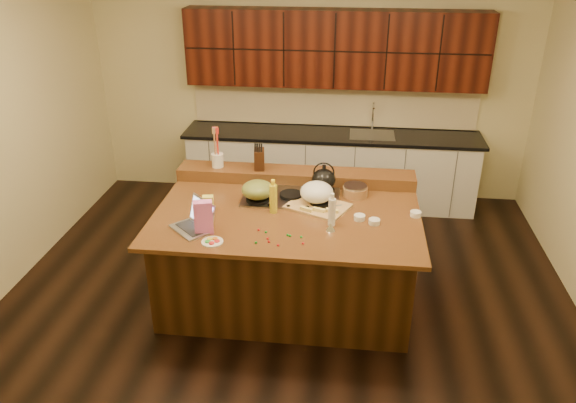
# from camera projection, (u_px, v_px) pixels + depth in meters

# --- Properties ---
(room) EXTENTS (5.52, 5.02, 2.72)m
(room) POSITION_uv_depth(u_px,v_px,m) (287.00, 168.00, 4.91)
(room) COLOR black
(room) RESTS_ON ground
(island) EXTENTS (2.40, 1.60, 0.92)m
(island) POSITION_uv_depth(u_px,v_px,m) (287.00, 255.00, 5.29)
(island) COLOR black
(island) RESTS_ON ground
(back_ledge) EXTENTS (2.40, 0.30, 0.12)m
(back_ledge) POSITION_uv_depth(u_px,v_px,m) (295.00, 176.00, 5.69)
(back_ledge) COLOR black
(back_ledge) RESTS_ON island
(cooktop) EXTENTS (0.92, 0.52, 0.05)m
(cooktop) POSITION_uv_depth(u_px,v_px,m) (291.00, 196.00, 5.36)
(cooktop) COLOR gray
(cooktop) RESTS_ON island
(back_counter) EXTENTS (3.70, 0.66, 2.40)m
(back_counter) POSITION_uv_depth(u_px,v_px,m) (332.00, 129.00, 7.02)
(back_counter) COLOR silver
(back_counter) RESTS_ON ground
(kettle) EXTENTS (0.28, 0.28, 0.21)m
(kettle) POSITION_uv_depth(u_px,v_px,m) (324.00, 179.00, 5.38)
(kettle) COLOR black
(kettle) RESTS_ON cooktop
(green_bowl) EXTENTS (0.33, 0.33, 0.17)m
(green_bowl) POSITION_uv_depth(u_px,v_px,m) (258.00, 190.00, 5.22)
(green_bowl) COLOR olive
(green_bowl) RESTS_ON cooktop
(laptop) EXTENTS (0.44, 0.44, 0.24)m
(laptop) POSITION_uv_depth(u_px,v_px,m) (196.00, 221.00, 4.79)
(laptop) COLOR #B7B7BC
(laptop) RESTS_ON island
(oil_bottle) EXTENTS (0.07, 0.07, 0.27)m
(oil_bottle) POSITION_uv_depth(u_px,v_px,m) (273.00, 199.00, 5.03)
(oil_bottle) COLOR gold
(oil_bottle) RESTS_ON island
(vinegar_bottle) EXTENTS (0.08, 0.08, 0.25)m
(vinegar_bottle) POSITION_uv_depth(u_px,v_px,m) (332.00, 212.00, 4.81)
(vinegar_bottle) COLOR silver
(vinegar_bottle) RESTS_ON island
(wooden_tray) EXTENTS (0.65, 0.58, 0.22)m
(wooden_tray) POSITION_uv_depth(u_px,v_px,m) (317.00, 195.00, 5.18)
(wooden_tray) COLOR tan
(wooden_tray) RESTS_ON island
(ramekin_a) EXTENTS (0.11, 0.11, 0.04)m
(ramekin_a) POSITION_uv_depth(u_px,v_px,m) (374.00, 222.00, 4.88)
(ramekin_a) COLOR white
(ramekin_a) RESTS_ON island
(ramekin_b) EXTENTS (0.11, 0.11, 0.04)m
(ramekin_b) POSITION_uv_depth(u_px,v_px,m) (416.00, 214.00, 5.01)
(ramekin_b) COLOR white
(ramekin_b) RESTS_ON island
(ramekin_c) EXTENTS (0.13, 0.13, 0.04)m
(ramekin_c) POSITION_uv_depth(u_px,v_px,m) (359.00, 217.00, 4.95)
(ramekin_c) COLOR white
(ramekin_c) RESTS_ON island
(strainer_bowl) EXTENTS (0.30, 0.30, 0.09)m
(strainer_bowl) POSITION_uv_depth(u_px,v_px,m) (355.00, 191.00, 5.39)
(strainer_bowl) COLOR #996B3F
(strainer_bowl) RESTS_ON island
(kitchen_timer) EXTENTS (0.10, 0.10, 0.07)m
(kitchen_timer) POSITION_uv_depth(u_px,v_px,m) (331.00, 227.00, 4.77)
(kitchen_timer) COLOR silver
(kitchen_timer) RESTS_ON island
(pink_bag) EXTENTS (0.17, 0.12, 0.29)m
(pink_bag) POSITION_uv_depth(u_px,v_px,m) (203.00, 217.00, 4.68)
(pink_bag) COLOR #E96DC6
(pink_bag) RESTS_ON island
(candy_plate) EXTENTS (0.19, 0.19, 0.01)m
(candy_plate) POSITION_uv_depth(u_px,v_px,m) (212.00, 242.00, 4.59)
(candy_plate) COLOR white
(candy_plate) RESTS_ON island
(package_box) EXTENTS (0.11, 0.09, 0.14)m
(package_box) POSITION_uv_depth(u_px,v_px,m) (208.00, 203.00, 5.10)
(package_box) COLOR #EDE753
(package_box) RESTS_ON island
(utensil_crock) EXTENTS (0.15, 0.15, 0.14)m
(utensil_crock) POSITION_uv_depth(u_px,v_px,m) (218.00, 160.00, 5.72)
(utensil_crock) COLOR white
(utensil_crock) RESTS_ON back_ledge
(knife_block) EXTENTS (0.13, 0.18, 0.20)m
(knife_block) POSITION_uv_depth(u_px,v_px,m) (259.00, 159.00, 5.66)
(knife_block) COLOR black
(knife_block) RESTS_ON back_ledge
(gumdrop_0) EXTENTS (0.02, 0.02, 0.02)m
(gumdrop_0) POSITION_uv_depth(u_px,v_px,m) (269.00, 242.00, 4.59)
(gumdrop_0) COLOR red
(gumdrop_0) RESTS_ON island
(gumdrop_1) EXTENTS (0.02, 0.02, 0.02)m
(gumdrop_1) POSITION_uv_depth(u_px,v_px,m) (301.00, 237.00, 4.66)
(gumdrop_1) COLOR #198C26
(gumdrop_1) RESTS_ON island
(gumdrop_2) EXTENTS (0.02, 0.02, 0.02)m
(gumdrop_2) POSITION_uv_depth(u_px,v_px,m) (303.00, 243.00, 4.57)
(gumdrop_2) COLOR red
(gumdrop_2) RESTS_ON island
(gumdrop_3) EXTENTS (0.02, 0.02, 0.02)m
(gumdrop_3) POSITION_uv_depth(u_px,v_px,m) (256.00, 242.00, 4.58)
(gumdrop_3) COLOR #198C26
(gumdrop_3) RESTS_ON island
(gumdrop_4) EXTENTS (0.02, 0.02, 0.02)m
(gumdrop_4) POSITION_uv_depth(u_px,v_px,m) (268.00, 238.00, 4.64)
(gumdrop_4) COLOR red
(gumdrop_4) RESTS_ON island
(gumdrop_5) EXTENTS (0.02, 0.02, 0.02)m
(gumdrop_5) POSITION_uv_depth(u_px,v_px,m) (266.00, 232.00, 4.74)
(gumdrop_5) COLOR #198C26
(gumdrop_5) RESTS_ON island
(gumdrop_6) EXTENTS (0.02, 0.02, 0.02)m
(gumdrop_6) POSITION_uv_depth(u_px,v_px,m) (278.00, 245.00, 4.54)
(gumdrop_6) COLOR red
(gumdrop_6) RESTS_ON island
(gumdrop_7) EXTENTS (0.02, 0.02, 0.02)m
(gumdrop_7) POSITION_uv_depth(u_px,v_px,m) (288.00, 235.00, 4.69)
(gumdrop_7) COLOR #198C26
(gumdrop_7) RESTS_ON island
(gumdrop_8) EXTENTS (0.02, 0.02, 0.02)m
(gumdrop_8) POSITION_uv_depth(u_px,v_px,m) (259.00, 230.00, 4.77)
(gumdrop_8) COLOR red
(gumdrop_8) RESTS_ON island
(gumdrop_9) EXTENTS (0.02, 0.02, 0.02)m
(gumdrop_9) POSITION_uv_depth(u_px,v_px,m) (290.00, 236.00, 4.68)
(gumdrop_9) COLOR #198C26
(gumdrop_9) RESTS_ON island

